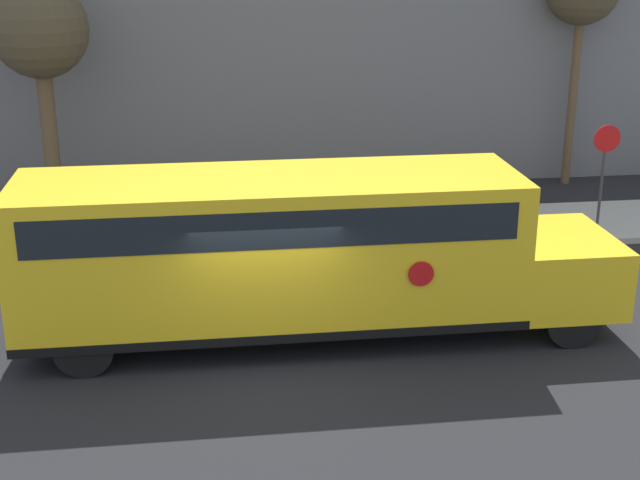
# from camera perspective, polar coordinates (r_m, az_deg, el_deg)

# --- Properties ---
(ground_plane) EXTENTS (60.00, 60.00, 0.00)m
(ground_plane) POSITION_cam_1_polar(r_m,az_deg,el_deg) (15.57, -3.38, -7.82)
(ground_plane) COLOR black
(sidewalk_strip) EXTENTS (44.00, 3.00, 0.15)m
(sidewalk_strip) POSITION_cam_1_polar(r_m,az_deg,el_deg) (21.53, -4.69, 0.20)
(sidewalk_strip) COLOR #B2ADA3
(sidewalk_strip) RESTS_ON ground
(building_backdrop) EXTENTS (32.00, 4.00, 9.78)m
(building_backdrop) POSITION_cam_1_polar(r_m,az_deg,el_deg) (26.95, -5.74, 14.50)
(building_backdrop) COLOR slate
(building_backdrop) RESTS_ON ground
(school_bus) EXTENTS (10.76, 2.57, 3.02)m
(school_bus) POSITION_cam_1_polar(r_m,az_deg,el_deg) (15.88, -1.67, -0.42)
(school_bus) COLOR yellow
(school_bus) RESTS_ON ground
(stop_sign) EXTENTS (0.65, 0.10, 2.72)m
(stop_sign) POSITION_cam_1_polar(r_m,az_deg,el_deg) (22.44, 17.72, 4.65)
(stop_sign) COLOR #38383A
(stop_sign) RESTS_ON ground
(tree_near_sidewalk) EXTENTS (2.43, 2.43, 5.99)m
(tree_near_sidewalk) POSITION_cam_1_polar(r_m,az_deg,el_deg) (23.51, -17.51, 12.48)
(tree_near_sidewalk) COLOR brown
(tree_near_sidewalk) RESTS_ON ground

